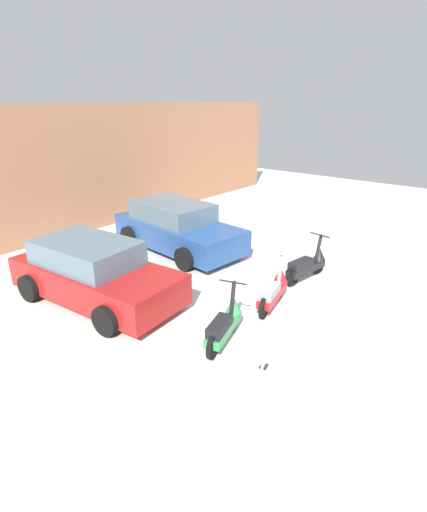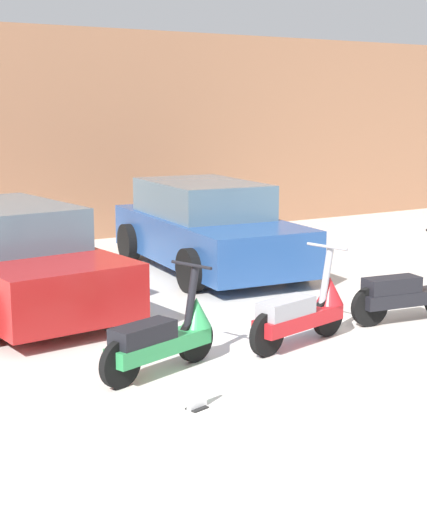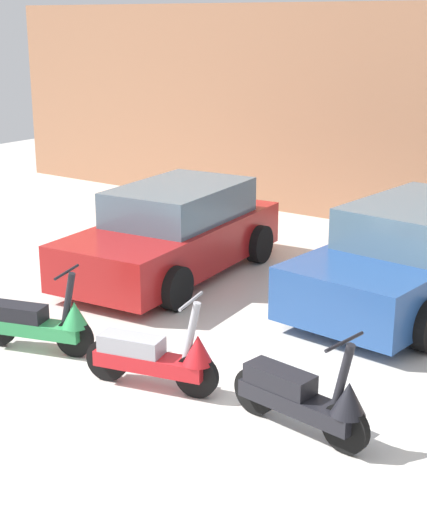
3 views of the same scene
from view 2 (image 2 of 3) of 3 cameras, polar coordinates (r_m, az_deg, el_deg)
ground_plane at (r=7.60m, az=12.95°, el=-8.03°), size 28.00×28.00×0.00m
wall_back at (r=14.31m, az=-10.61°, el=8.57°), size 19.60×0.12×3.79m
scooter_front_left at (r=7.25m, az=-3.60°, el=-5.84°), size 1.35×0.66×0.97m
scooter_front_right at (r=8.12m, az=6.53°, el=-4.00°), size 1.40×0.62×0.99m
scooter_front_center at (r=9.22m, az=14.20°, el=-2.44°), size 1.44×0.54×1.01m
car_rear_left at (r=9.73m, az=-14.61°, el=-0.26°), size 2.07×3.86×1.27m
car_rear_center at (r=11.75m, az=-0.48°, el=2.06°), size 2.14×3.99×1.31m
placard_near_left_scooter at (r=6.46m, az=-1.21°, el=-10.10°), size 0.20×0.16×0.26m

